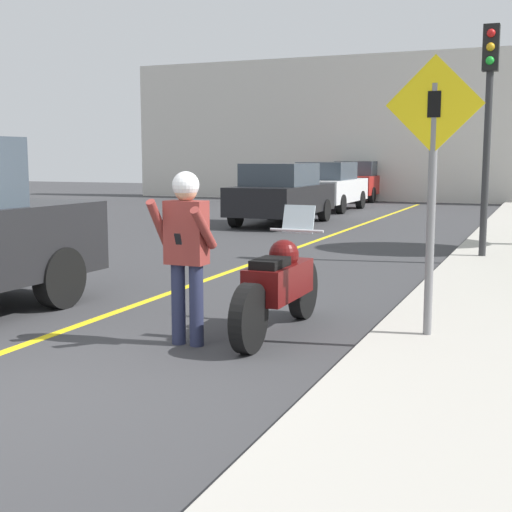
# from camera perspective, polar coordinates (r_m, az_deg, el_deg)

# --- Properties ---
(road_center_line) EXTENTS (0.12, 36.00, 0.01)m
(road_center_line) POSITION_cam_1_polar(r_m,az_deg,el_deg) (11.53, -2.30, -1.31)
(road_center_line) COLOR yellow
(road_center_line) RESTS_ON ground
(building_backdrop) EXTENTS (28.00, 1.20, 6.09)m
(building_backdrop) POSITION_cam_1_polar(r_m,az_deg,el_deg) (30.65, 14.78, 9.90)
(building_backdrop) COLOR beige
(building_backdrop) RESTS_ON ground
(motorcycle) EXTENTS (0.62, 2.28, 1.32)m
(motorcycle) POSITION_cam_1_polar(r_m,az_deg,el_deg) (7.48, 1.86, -2.36)
(motorcycle) COLOR black
(motorcycle) RESTS_ON ground
(person_biker) EXTENTS (0.59, 0.47, 1.72)m
(person_biker) POSITION_cam_1_polar(r_m,az_deg,el_deg) (6.98, -5.61, 1.29)
(person_biker) COLOR #282D4C
(person_biker) RESTS_ON ground
(crossing_sign) EXTENTS (0.91, 0.08, 2.64)m
(crossing_sign) POSITION_cam_1_polar(r_m,az_deg,el_deg) (6.92, 13.93, 6.75)
(crossing_sign) COLOR slate
(crossing_sign) RESTS_ON sidewalk_curb
(traffic_light) EXTENTS (0.26, 0.30, 3.89)m
(traffic_light) POSITION_cam_1_polar(r_m,az_deg,el_deg) (12.91, 18.13, 11.96)
(traffic_light) COLOR #2D2D30
(traffic_light) RESTS_ON sidewalk_curb
(parked_car_black) EXTENTS (1.88, 4.20, 1.68)m
(parked_car_black) POSITION_cam_1_polar(r_m,az_deg,el_deg) (19.76, 2.06, 5.03)
(parked_car_black) COLOR black
(parked_car_black) RESTS_ON ground
(parked_car_white) EXTENTS (1.88, 4.20, 1.68)m
(parked_car_white) POSITION_cam_1_polar(r_m,az_deg,el_deg) (25.00, 5.77, 5.60)
(parked_car_white) COLOR black
(parked_car_white) RESTS_ON ground
(parked_car_red) EXTENTS (1.88, 4.20, 1.68)m
(parked_car_red) POSITION_cam_1_polar(r_m,az_deg,el_deg) (30.88, 8.29, 5.99)
(parked_car_red) COLOR black
(parked_car_red) RESTS_ON ground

